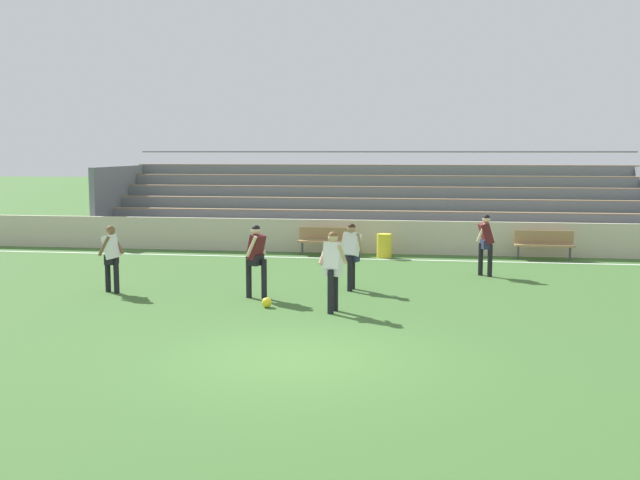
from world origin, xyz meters
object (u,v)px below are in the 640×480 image
bench_centre_sideline (544,242)px  bench_far_right (326,238)px  player_dark_overlapping (256,255)px  player_white_pressing_high (333,264)px  player_dark_wide_left (486,240)px  bleacher_stand (372,202)px  trash_bin (384,246)px  soccer_ball (267,302)px  player_white_challenging (111,253)px  player_white_trailing_run (351,251)px

bench_centre_sideline → bench_far_right: bearing=180.0°
player_dark_overlapping → player_white_pressing_high: bearing=-33.1°
player_dark_overlapping → player_dark_wide_left: 6.69m
player_dark_overlapping → bleacher_stand: bearing=81.1°
bleacher_stand → player_dark_wide_left: size_ratio=11.87×
player_dark_overlapping → player_white_pressing_high: size_ratio=0.99×
trash_bin → soccer_ball: size_ratio=3.43×
player_white_challenging → soccer_ball: bearing=-15.8°
player_dark_wide_left → soccer_ball: 7.04m
bench_far_right → trash_bin: bench_far_right is taller
bench_centre_sideline → soccer_ball: (-6.94, -8.39, -0.44)m
player_white_challenging → soccer_ball: player_white_challenging is taller
player_white_pressing_high → soccer_ball: player_white_pressing_high is taller
player_white_pressing_high → bleacher_stand: bearing=90.9°
player_dark_overlapping → player_dark_wide_left: bearing=36.1°
player_dark_overlapping → bench_far_right: bearing=85.7°
bleacher_stand → bench_far_right: bearing=-107.4°
bleacher_stand → bench_centre_sideline: size_ratio=11.01×
bleacher_stand → soccer_ball: bearing=-96.0°
player_dark_overlapping → player_white_pressing_high: (1.94, -1.27, 0.01)m
soccer_ball → bleacher_stand: bearing=84.0°
player_white_pressing_high → player_white_trailing_run: (0.10, 2.60, -0.05)m
bench_centre_sideline → player_white_pressing_high: size_ratio=1.05×
bench_far_right → player_white_trailing_run: (1.48, -6.06, 0.42)m
player_white_pressing_high → player_white_trailing_run: player_white_pressing_high is taller
player_white_challenging → soccer_ball: (4.04, -1.14, -0.84)m
soccer_ball → player_white_challenging: bearing=164.2°
player_white_pressing_high → player_white_trailing_run: 2.60m
bleacher_stand → trash_bin: bearing=-79.9°
bench_far_right → player_white_challenging: player_white_challenging is taller
bench_far_right → player_dark_wide_left: player_dark_wide_left is taller
player_white_challenging → player_dark_overlapping: bearing=-2.4°
player_white_pressing_high → soccer_ball: size_ratio=7.76×
bench_far_right → bench_centre_sideline: bearing=0.0°
player_white_challenging → player_dark_wide_left: player_dark_wide_left is taller
bleacher_stand → player_dark_overlapping: 11.30m
bleacher_stand → player_white_pressing_high: bearing=-89.1°
player_dark_overlapping → player_white_challenging: (-3.57, 0.15, -0.06)m
bench_far_right → player_white_challenging: bearing=-119.7°
bleacher_stand → trash_bin: size_ratio=26.29×
trash_bin → player_dark_wide_left: player_dark_wide_left is taller
player_white_pressing_high → player_white_trailing_run: size_ratio=1.05×
player_dark_wide_left → player_white_challenging: bearing=-157.1°
bleacher_stand → player_dark_wide_left: bearing=-63.1°
bleacher_stand → player_white_challenging: 12.23m
player_white_pressing_high → trash_bin: bearing=86.4°
bleacher_stand → trash_bin: 4.26m
bleacher_stand → bench_centre_sideline: 6.86m
bench_far_right → player_white_pressing_high: 8.78m
bench_centre_sideline → trash_bin: bench_centre_sideline is taller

